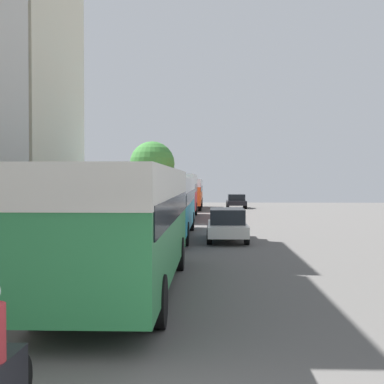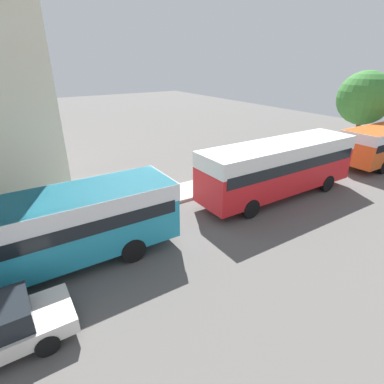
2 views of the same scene
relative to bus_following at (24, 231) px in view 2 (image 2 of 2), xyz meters
name	(u,v)px [view 2 (image 2 of 2)]	position (x,y,z in m)	size (l,w,h in m)	color
bus_following	(24,231)	(0.00, 0.00, 0.00)	(2.66, 10.93, 2.85)	teal
bus_third_in_line	(280,162)	(-0.10, 12.70, 0.17)	(2.55, 9.90, 3.15)	red
street_tree	(365,98)	(-3.46, 26.13, 2.43)	(4.36, 4.36, 6.34)	brown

